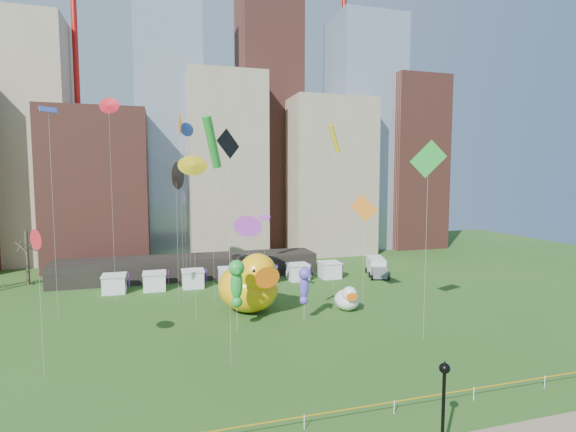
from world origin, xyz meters
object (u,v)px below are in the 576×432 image
object	(u,v)px
big_duck	(250,284)
small_duck	(347,299)
lamppost	(444,400)
box_truck	(376,267)
seahorse_green	(237,280)
seahorse_purple	(304,283)

from	to	relation	value
big_duck	small_duck	distance (m)	11.04
lamppost	box_truck	distance (m)	43.65
big_duck	small_duck	xyz separation A→B (m)	(10.60, -2.49, -1.81)
seahorse_green	seahorse_purple	size ratio (longest dim) A/B	1.22
seahorse_green	lamppost	bearing A→B (deg)	-63.90
big_duck	box_truck	size ratio (longest dim) A/B	1.44
small_duck	seahorse_purple	bearing A→B (deg)	-150.87
box_truck	lamppost	bearing A→B (deg)	-95.64
small_duck	lamppost	xyz separation A→B (m)	(-5.87, -25.32, 1.99)
seahorse_purple	lamppost	distance (m)	23.03
big_duck	small_duck	bearing A→B (deg)	-27.19
big_duck	seahorse_purple	size ratio (longest dim) A/B	1.68
seahorse_purple	big_duck	bearing A→B (deg)	125.65
seahorse_purple	seahorse_green	bearing A→B (deg)	175.80
seahorse_purple	lamppost	size ratio (longest dim) A/B	1.05
box_truck	small_duck	bearing A→B (deg)	-110.03
small_duck	lamppost	bearing A→B (deg)	-95.43
small_duck	box_truck	size ratio (longest dim) A/B	0.59
seahorse_green	lamppost	xyz separation A→B (m)	(7.11, -22.41, -1.73)
small_duck	box_truck	bearing A→B (deg)	59.92
seahorse_green	box_truck	bearing A→B (deg)	44.38
lamppost	seahorse_green	bearing A→B (deg)	107.61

